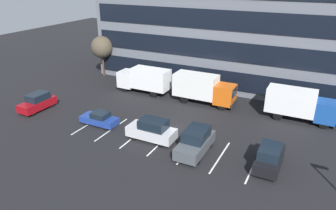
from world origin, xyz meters
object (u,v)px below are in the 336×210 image
Objects in this scene: suv_charcoal at (195,142)px; bare_tree at (102,47)px; box_truck_blue at (300,104)px; suv_black at (270,157)px; box_truck_white at (144,79)px; suv_maroon at (37,102)px; box_truck_orange at (203,88)px; sedan_navy at (100,119)px; suv_silver at (152,130)px.

bare_tree is (-20.42, 13.95, 3.27)m from suv_charcoal.
box_truck_blue is 27.84m from bare_tree.
box_truck_blue is 1.64× the size of suv_black.
box_truck_white is at bearing 149.97° from suv_black.
box_truck_blue is 1.69× the size of suv_maroon.
suv_black is 0.73× the size of bare_tree.
box_truck_blue is 0.96× the size of box_truck_orange.
suv_maroon is at bearing -179.77° from suv_black.
box_truck_orange is 12.53m from sedan_navy.
suv_maroon is at bearing -85.28° from bare_tree.
box_truck_orange reaches higher than sedan_navy.
box_truck_blue reaches higher than suv_black.
suv_black is at bearing -26.80° from bare_tree.
bare_tree reaches higher than suv_silver.
box_truck_orange is at bearing 84.69° from suv_silver.
suv_silver reaches higher than suv_black.
sedan_navy is (8.60, 0.10, -0.26)m from suv_maroon.
box_truck_orange is 18.90m from suv_maroon.
suv_charcoal is at bearing -43.13° from box_truck_white.
suv_charcoal is (19.31, -0.46, 0.13)m from suv_maroon.
suv_charcoal is at bearing -174.70° from suv_black.
box_truck_orange reaches higher than suv_silver.
suv_maroon is 0.88× the size of suv_charcoal.
suv_charcoal is at bearing -34.35° from bare_tree.
sedan_navy is at bearing -125.57° from box_truck_orange.
box_truck_white is at bearing 93.90° from sedan_navy.
box_truck_white is at bearing 52.22° from suv_maroon.
box_truck_white is 10.20m from sedan_navy.
box_truck_blue is at bearing 84.21° from suv_black.
suv_charcoal is 10.73m from sedan_navy.
suv_black is at bearing -0.00° from sedan_navy.
box_truck_white is 1.67× the size of suv_maroon.
sedan_navy is 0.66× the size of bare_tree.
box_truck_orange is at bearing 133.25° from suv_black.
box_truck_blue is 1.01× the size of box_truck_white.
suv_charcoal is at bearing -72.13° from box_truck_orange.
box_truck_orange is 1.88× the size of sedan_navy.
box_truck_blue is 18.53m from box_truck_white.
suv_maroon is 1.07× the size of sedan_navy.
box_truck_white is at bearing -19.98° from bare_tree.
sedan_navy is at bearing 180.00° from suv_black.
box_truck_blue reaches higher than suv_charcoal.
suv_black is 29.89m from bare_tree.
suv_maroon is at bearing 179.26° from suv_silver.
box_truck_orange reaches higher than box_truck_blue.
suv_maroon is 8.61m from sedan_navy.
bare_tree is at bearing 160.02° from box_truck_white.
suv_silver is (14.89, -0.19, 0.08)m from suv_maroon.
suv_black is at bearing -30.03° from box_truck_white.
sedan_navy is at bearing 177.34° from suv_silver.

